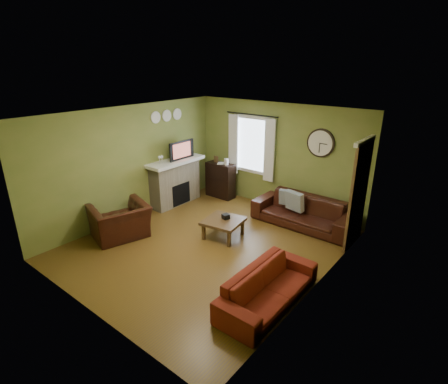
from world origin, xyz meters
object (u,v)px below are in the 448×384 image
Objects in this scene: sofa_red at (269,287)px; coffee_table at (223,228)px; sofa_brown at (303,212)px; armchair at (120,221)px; bookshelf at (220,180)px.

sofa_red is 2.53× the size of coffee_table.
sofa_brown is 2.93m from sofa_red.
armchair reaches higher than coffee_table.
sofa_brown is at bearing -4.97° from bookshelf.
armchair is at bearing -141.73° from coffee_table.
armchair is (-0.16, -3.13, -0.11)m from bookshelf.
sofa_brown is 2.99× the size of coffee_table.
sofa_brown reaches higher than sofa_red.
bookshelf is 0.42× the size of sofa_brown.
sofa_brown is at bearing 16.70° from sofa_red.
bookshelf is 4.56m from sofa_red.
sofa_red reaches higher than coffee_table.
sofa_red is at bearing -33.37° from coffee_table.
sofa_red is 1.71× the size of armchair.
sofa_brown is 1.18× the size of sofa_red.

